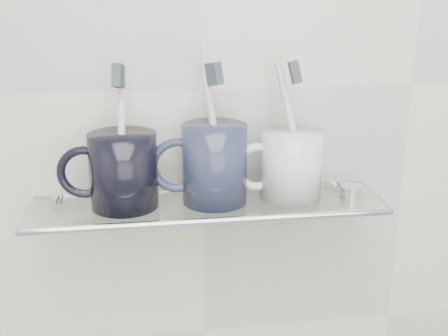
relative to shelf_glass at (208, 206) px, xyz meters
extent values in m
plane|color=beige|center=(0.00, 0.06, 0.15)|extent=(2.50, 0.00, 2.50)
cube|color=silver|center=(0.00, 0.00, 0.00)|extent=(0.50, 0.12, 0.01)
cylinder|color=silver|center=(0.00, -0.06, 0.00)|extent=(0.50, 0.01, 0.01)
cylinder|color=silver|center=(-0.21, 0.05, -0.01)|extent=(0.02, 0.03, 0.02)
cylinder|color=silver|center=(0.21, 0.05, -0.01)|extent=(0.02, 0.03, 0.02)
cylinder|color=black|center=(-0.11, 0.00, 0.06)|extent=(0.12, 0.12, 0.10)
torus|color=black|center=(-0.17, 0.00, 0.06)|extent=(0.07, 0.01, 0.07)
cylinder|color=silver|center=(-0.11, 0.00, 0.10)|extent=(0.02, 0.06, 0.19)
cube|color=#323A41|center=(-0.11, 0.00, 0.19)|extent=(0.02, 0.03, 0.03)
cylinder|color=#20263E|center=(0.01, 0.00, 0.06)|extent=(0.10, 0.10, 0.11)
torus|color=#20263E|center=(-0.04, 0.00, 0.06)|extent=(0.08, 0.01, 0.08)
cylinder|color=#B9B9C1|center=(0.01, 0.00, 0.10)|extent=(0.04, 0.04, 0.19)
cube|color=#323A41|center=(0.01, 0.00, 0.19)|extent=(0.03, 0.03, 0.03)
cylinder|color=silver|center=(0.12, 0.00, 0.05)|extent=(0.10, 0.10, 0.10)
torus|color=silver|center=(0.07, 0.00, 0.05)|extent=(0.07, 0.01, 0.07)
cylinder|color=silver|center=(0.12, 0.00, 0.10)|extent=(0.05, 0.04, 0.19)
cube|color=#323A41|center=(0.12, 0.00, 0.19)|extent=(0.02, 0.03, 0.03)
cylinder|color=silver|center=(0.21, 0.00, 0.01)|extent=(0.03, 0.03, 0.01)
camera|label=1|loc=(-0.08, -0.73, 0.29)|focal=45.00mm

